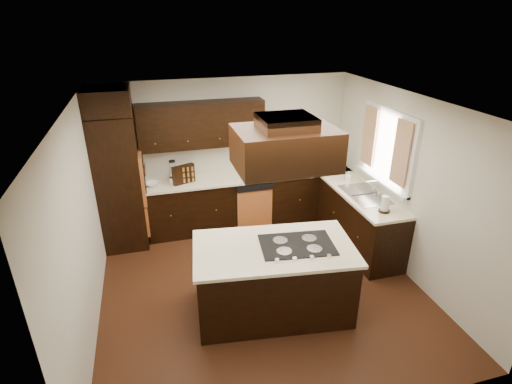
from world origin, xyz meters
TOP-DOWN VIEW (x-y plane):
  - floor at (0.00, 0.00)m, footprint 4.20×4.20m
  - ceiling at (0.00, 0.00)m, footprint 4.20×4.20m
  - wall_back at (0.00, 2.11)m, footprint 4.20×0.02m
  - wall_front at (0.00, -2.11)m, footprint 4.20×0.02m
  - wall_left at (-2.11, 0.00)m, footprint 0.02×4.20m
  - wall_right at (2.11, 0.00)m, footprint 0.02×4.20m
  - oven_column at (-1.78, 1.71)m, footprint 0.65×0.75m
  - wall_oven_face at (-1.43, 1.71)m, footprint 0.05×0.62m
  - base_cabinets_back at (0.03, 1.80)m, footprint 2.93×0.60m
  - base_cabinets_right at (1.80, 0.90)m, footprint 0.60×2.40m
  - countertop_back at (0.03, 1.79)m, footprint 2.93×0.63m
  - countertop_right at (1.79, 0.90)m, footprint 0.63×2.40m
  - upper_cabinets at (-0.43, 1.93)m, footprint 2.00×0.34m
  - dishwasher_front at (0.33, 1.50)m, footprint 0.60×0.05m
  - window_frame at (2.07, 0.55)m, footprint 0.06×1.32m
  - window_pane at (2.10, 0.55)m, footprint 0.00×1.20m
  - curtain_left at (2.01, 0.13)m, footprint 0.02×0.34m
  - curtain_right at (2.01, 0.97)m, footprint 0.02×0.34m
  - sink_rim at (1.80, 0.55)m, footprint 0.52×0.84m
  - island at (0.02, -0.48)m, footprint 1.95×1.22m
  - island_top at (0.02, -0.48)m, footprint 2.02×1.30m
  - cooktop at (0.30, -0.51)m, footprint 0.93×0.68m
  - range_hood at (0.10, -0.55)m, footprint 1.05×0.72m
  - hood_duct at (0.10, -0.55)m, footprint 0.55×0.50m
  - blender_base at (-0.95, 1.78)m, footprint 0.15×0.15m
  - blender_pitcher at (-0.95, 1.78)m, footprint 0.13×0.13m
  - spice_rack at (-0.79, 1.73)m, footprint 0.37×0.22m
  - mixing_bowl at (-1.28, 1.75)m, footprint 0.29×0.29m
  - soap_bottle at (1.80, 1.11)m, footprint 0.09×0.09m
  - paper_towel at (1.77, -0.02)m, footprint 0.13×0.13m

SIDE VIEW (x-z plane):
  - floor at x=0.00m, z-range -0.02..0.00m
  - dishwasher_front at x=0.33m, z-range 0.04..0.76m
  - base_cabinets_back at x=0.03m, z-range 0.00..0.88m
  - base_cabinets_right at x=1.80m, z-range 0.00..0.88m
  - island at x=0.02m, z-range 0.00..0.88m
  - countertop_back at x=0.03m, z-range 0.88..0.92m
  - countertop_right at x=1.79m, z-range 0.88..0.92m
  - island_top at x=0.02m, z-range 0.88..0.92m
  - sink_rim at x=1.80m, z-range 0.92..0.93m
  - cooktop at x=0.30m, z-range 0.92..0.93m
  - mixing_bowl at x=-1.28m, z-range 0.92..0.98m
  - blender_base at x=-0.95m, z-range 0.92..1.02m
  - soap_bottle at x=1.80m, z-range 0.92..1.08m
  - paper_towel at x=1.77m, z-range 0.92..1.15m
  - oven_column at x=-1.78m, z-range 0.00..2.12m
  - spice_rack at x=-0.79m, z-range 0.92..1.22m
  - wall_oven_face at x=-1.43m, z-range 0.73..1.51m
  - blender_pitcher at x=-0.95m, z-range 1.02..1.28m
  - wall_back at x=0.00m, z-range 0.00..2.50m
  - wall_front at x=0.00m, z-range 0.00..2.50m
  - wall_left at x=-2.11m, z-range 0.00..2.50m
  - wall_right at x=2.11m, z-range 0.00..2.50m
  - window_frame at x=2.07m, z-range 1.09..2.21m
  - window_pane at x=2.10m, z-range 1.15..2.15m
  - curtain_left at x=2.01m, z-range 1.25..2.15m
  - curtain_right at x=2.01m, z-range 1.25..2.15m
  - upper_cabinets at x=-0.43m, z-range 1.45..2.17m
  - range_hood at x=0.10m, z-range 1.95..2.37m
  - hood_duct at x=0.10m, z-range 2.37..2.50m
  - ceiling at x=0.00m, z-range 2.50..2.52m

